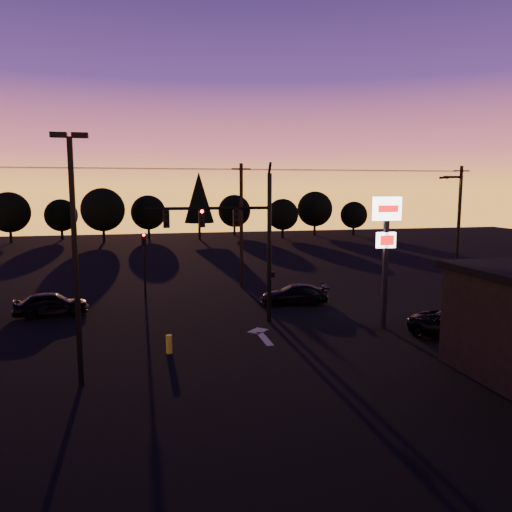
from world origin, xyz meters
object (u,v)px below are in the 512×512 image
(parking_lot_light, at_px, (75,244))
(secondary_signal, at_px, (144,255))
(pylon_sign, at_px, (386,234))
(car_left, at_px, (51,304))
(car_right, at_px, (294,294))
(traffic_signal_mast, at_px, (240,232))
(bollard, at_px, (169,344))
(suv_parked, at_px, (460,327))
(streetlight, at_px, (457,234))

(parking_lot_light, bearing_deg, secondary_signal, 80.21)
(pylon_sign, relative_size, car_left, 1.68)
(car_right, bearing_deg, traffic_signal_mast, -39.23)
(bollard, bearing_deg, car_right, 43.45)
(secondary_signal, bearing_deg, bollard, -85.68)
(car_right, bearing_deg, secondary_signal, -103.36)
(car_left, bearing_deg, traffic_signal_mast, -118.84)
(pylon_sign, distance_m, car_right, 8.08)
(pylon_sign, relative_size, bollard, 8.29)
(traffic_signal_mast, bearing_deg, suv_parked, -28.82)
(car_left, relative_size, suv_parked, 0.87)
(parking_lot_light, relative_size, pylon_sign, 1.34)
(bollard, xyz_separation_m, car_left, (-6.16, 8.16, 0.28))
(secondary_signal, xyz_separation_m, streetlight, (18.91, -5.99, 1.56))
(car_left, height_order, suv_parked, car_left)
(pylon_sign, distance_m, suv_parked, 5.70)
(parking_lot_light, distance_m, car_left, 12.30)
(suv_parked, bearing_deg, streetlight, 22.72)
(traffic_signal_mast, height_order, pylon_sign, traffic_signal_mast)
(pylon_sign, height_order, bollard, pylon_sign)
(traffic_signal_mast, relative_size, suv_parked, 1.84)
(secondary_signal, bearing_deg, streetlight, -17.56)
(pylon_sign, xyz_separation_m, suv_parked, (2.53, -2.80, -4.27))
(secondary_signal, distance_m, car_right, 10.10)
(secondary_signal, relative_size, car_left, 1.07)
(traffic_signal_mast, bearing_deg, parking_lot_light, -136.63)
(streetlight, height_order, bollard, streetlight)
(streetlight, bearing_deg, car_left, 173.94)
(car_left, xyz_separation_m, suv_parked, (19.82, -9.38, -0.04))
(secondary_signal, bearing_deg, pylon_sign, -39.77)
(streetlight, distance_m, suv_parked, 8.93)
(parking_lot_light, xyz_separation_m, suv_parked, (17.03, 1.69, -4.62))
(bollard, bearing_deg, parking_lot_light, -139.27)
(car_left, bearing_deg, bollard, -149.99)
(parking_lot_light, distance_m, car_right, 16.43)
(secondary_signal, relative_size, streetlight, 0.54)
(bollard, height_order, car_left, car_left)
(traffic_signal_mast, xyz_separation_m, secondary_signal, (-4.90, 7.49, -2.07))
(car_right, bearing_deg, parking_lot_light, -37.97)
(secondary_signal, height_order, car_left, secondary_signal)
(streetlight, bearing_deg, secondary_signal, 162.44)
(pylon_sign, height_order, streetlight, streetlight)
(streetlight, height_order, suv_parked, streetlight)
(streetlight, relative_size, car_left, 1.98)
(secondary_signal, bearing_deg, suv_parked, -41.36)
(parking_lot_light, height_order, pylon_sign, parking_lot_light)
(car_left, bearing_deg, pylon_sign, -117.84)
(traffic_signal_mast, height_order, parking_lot_light, parking_lot_light)
(traffic_signal_mast, xyz_separation_m, pylon_sign, (7.10, -2.49, -0.02))
(car_left, bearing_deg, secondary_signal, -64.15)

